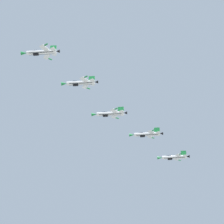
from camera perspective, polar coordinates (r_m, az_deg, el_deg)
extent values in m
cylinder|color=silver|center=(186.12, -8.98, 7.52)|extent=(11.86, 5.68, 1.70)
cube|color=#2D3338|center=(185.83, -8.99, 7.41)|extent=(9.99, 4.84, 0.85)
cone|color=#197A38|center=(187.60, -11.13, 7.35)|extent=(2.79, 2.29, 1.56)
cone|color=black|center=(184.96, -6.91, 7.67)|extent=(1.97, 1.82, 1.36)
ellipsoid|color=#192333|center=(187.03, -9.76, 7.61)|extent=(3.49, 2.41, 1.40)
cube|color=black|center=(186.04, -9.65, 7.27)|extent=(2.52, 1.99, 1.16)
cube|color=silver|center=(183.76, -8.61, 8.04)|extent=(4.26, 4.11, 1.57)
cube|color=#197A38|center=(181.98, -8.39, 8.48)|extent=(1.52, 1.59, 0.41)
cube|color=silver|center=(187.75, -8.31, 7.05)|extent=(2.45, 4.26, 1.57)
cube|color=#197A38|center=(189.17, -7.85, 6.68)|extent=(1.67, 0.83, 0.41)
cube|color=silver|center=(184.06, -7.50, 7.93)|extent=(2.69, 2.72, 0.88)
cube|color=silver|center=(186.39, -7.34, 7.34)|extent=(1.78, 2.19, 0.88)
cube|color=#197A38|center=(186.41, -7.48, 8.06)|extent=(2.80, 1.87, 2.52)
cylinder|color=silver|center=(193.39, -4.01, 3.72)|extent=(11.86, 5.68, 1.70)
cube|color=#2D3338|center=(193.14, -4.01, 3.60)|extent=(9.99, 4.83, 0.90)
cone|color=#197A38|center=(194.29, -6.11, 3.60)|extent=(2.79, 2.29, 1.56)
cone|color=black|center=(192.78, -2.01, 3.83)|extent=(1.97, 1.82, 1.36)
ellipsoid|color=#192333|center=(194.04, -4.78, 3.83)|extent=(3.49, 2.43, 1.43)
cube|color=black|center=(193.21, -4.65, 3.48)|extent=(2.52, 2.00, 1.19)
cube|color=silver|center=(190.99, -3.59, 4.14)|extent=(4.23, 4.08, 1.73)
cube|color=#197A38|center=(189.13, -3.33, 4.51)|extent=(1.52, 1.59, 0.43)
cube|color=silver|center=(195.36, -3.42, 3.32)|extent=(2.44, 4.21, 1.73)
cube|color=#197A38|center=(197.03, -3.02, 3.01)|extent=(1.67, 0.83, 0.43)
cube|color=silver|center=(191.63, -2.55, 4.05)|extent=(2.67, 2.70, 0.96)
cube|color=silver|center=(194.19, -2.46, 3.56)|extent=(1.78, 2.17, 0.96)
cube|color=#197A38|center=(193.92, -2.59, 4.25)|extent=(2.83, 1.96, 2.49)
cylinder|color=silver|center=(198.98, -0.23, -0.21)|extent=(11.86, 5.68, 1.70)
cube|color=#2D3338|center=(198.77, -0.22, -0.33)|extent=(9.98, 4.83, 0.95)
cone|color=#197A38|center=(199.43, -2.28, -0.31)|extent=(2.79, 2.29, 1.56)
cone|color=black|center=(198.78, 1.72, -0.11)|extent=(1.97, 1.82, 1.36)
ellipsoid|color=#192333|center=(199.40, -0.99, -0.08)|extent=(3.50, 2.45, 1.45)
cube|color=black|center=(198.73, -0.84, -0.45)|extent=(2.53, 2.01, 1.21)
cube|color=silver|center=(196.53, 0.23, 0.13)|extent=(4.19, 4.04, 1.87)
cube|color=#197A38|center=(194.62, 0.52, 0.42)|extent=(1.52, 1.59, 0.45)
cube|color=silver|center=(201.21, 0.31, -0.54)|extent=(2.43, 4.15, 1.87)
cube|color=#197A38|center=(203.06, 0.66, -0.78)|extent=(1.67, 0.83, 0.45)
cube|color=silver|center=(197.44, 1.22, 0.06)|extent=(2.65, 2.68, 1.03)
cube|color=silver|center=(200.18, 1.26, -0.33)|extent=(1.78, 2.14, 1.03)
cube|color=#197A38|center=(199.63, 1.14, 0.32)|extent=(2.86, 2.04, 2.46)
cylinder|color=silver|center=(210.91, 4.47, -2.83)|extent=(11.86, 5.68, 1.70)
cube|color=#2D3338|center=(210.74, 4.48, -2.95)|extent=(9.98, 4.82, 0.98)
cone|color=#197A38|center=(210.79, 2.53, -2.93)|extent=(2.79, 2.29, 1.56)
cone|color=black|center=(211.25, 6.30, -2.74)|extent=(1.97, 1.82, 1.36)
ellipsoid|color=#192333|center=(211.08, 3.74, -2.71)|extent=(3.51, 2.47, 1.46)
cube|color=black|center=(210.55, 3.90, -3.07)|extent=(2.53, 2.02, 1.23)
cube|color=silver|center=(208.53, 4.95, -2.56)|extent=(4.15, 4.01, 1.97)
cube|color=#197A38|center=(206.64, 5.27, -2.32)|extent=(1.52, 1.59, 0.46)
cube|color=silver|center=(213.37, 4.92, -3.09)|extent=(2.43, 4.11, 1.97)
cube|color=#197A38|center=(215.37, 5.21, -3.28)|extent=(1.67, 0.83, 0.46)
cube|color=silver|center=(209.74, 5.87, -2.60)|extent=(2.64, 2.67, 1.08)
cube|color=silver|center=(212.56, 5.84, -2.92)|extent=(1.77, 2.12, 1.08)
cube|color=#197A38|center=(211.81, 5.74, -2.31)|extent=(2.88, 2.10, 2.44)
cylinder|color=silver|center=(224.56, 7.92, -5.71)|extent=(11.86, 5.68, 1.70)
cube|color=#2D3338|center=(224.41, 7.93, -5.82)|extent=(9.98, 4.82, 0.98)
cone|color=#197A38|center=(224.02, 6.09, -5.81)|extent=(2.79, 2.29, 1.56)
cone|color=black|center=(225.27, 9.63, -5.60)|extent=(1.97, 1.82, 1.36)
ellipsoid|color=#192333|center=(224.54, 7.23, -5.59)|extent=(3.51, 2.47, 1.47)
cube|color=black|center=(224.12, 7.38, -5.93)|extent=(2.53, 2.02, 1.23)
cube|color=silver|center=(222.24, 8.41, -5.48)|extent=(4.15, 4.01, 1.98)
cube|color=#197A38|center=(220.38, 8.74, -5.28)|extent=(1.52, 1.59, 0.46)
cube|color=silver|center=(227.16, 8.31, -5.91)|extent=(2.43, 4.11, 1.98)
cube|color=#197A38|center=(229.25, 8.55, -6.07)|extent=(1.67, 0.83, 0.46)
cube|color=silver|center=(223.65, 9.25, -5.50)|extent=(2.64, 2.67, 1.09)
cube|color=silver|center=(226.52, 9.18, -5.75)|extent=(1.77, 2.12, 1.09)
cube|color=#197A38|center=(225.63, 9.10, -5.20)|extent=(2.89, 2.10, 2.43)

